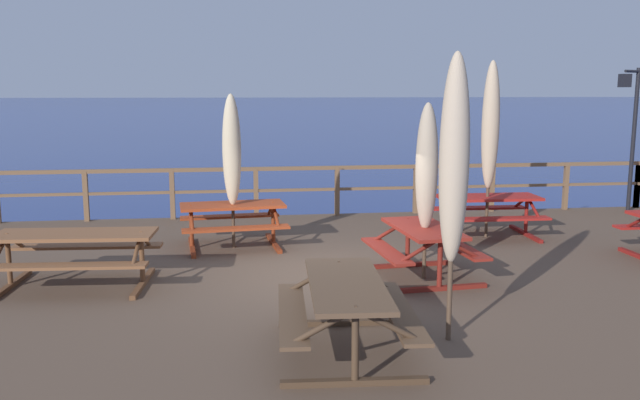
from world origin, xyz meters
TOP-DOWN VIEW (x-y plane):
  - ground_plane at (0.00, 0.00)m, footprint 600.00×600.00m
  - wooden_deck at (0.00, 0.00)m, footprint 16.25×9.49m
  - railing_waterside_far at (0.00, 4.60)m, footprint 16.05×0.10m
  - picnic_table_back_left at (1.36, -0.42)m, footprint 1.54×1.74m
  - picnic_table_mid_centre at (3.37, 2.14)m, footprint 1.91×1.45m
  - picnic_table_front_right at (-1.38, 1.89)m, footprint 1.92×1.57m
  - picnic_table_front_left at (-0.21, -3.00)m, footprint 1.52×2.03m
  - picnic_table_mid_right at (-3.56, -0.20)m, footprint 2.27×1.54m
  - patio_umbrella_short_back at (1.38, -0.45)m, footprint 0.32×0.32m
  - patio_umbrella_tall_mid_right at (3.32, 2.08)m, footprint 0.32×0.32m
  - patio_umbrella_tall_mid_left at (-1.38, 1.83)m, footprint 0.32×0.32m
  - patio_umbrella_short_mid at (0.97, -2.81)m, footprint 0.32×0.32m
  - lamp_post_hooked at (7.26, 3.95)m, footprint 0.62×0.42m

SIDE VIEW (x-z plane):
  - ground_plane at x=0.00m, z-range 0.00..0.00m
  - wooden_deck at x=0.00m, z-range 0.00..0.67m
  - picnic_table_back_left at x=1.36m, z-range 0.83..1.61m
  - picnic_table_front_right at x=-1.38m, z-range 0.84..1.62m
  - picnic_table_mid_centre at x=3.37m, z-range 0.84..1.62m
  - picnic_table_front_left at x=-0.21m, z-range 0.84..1.62m
  - picnic_table_mid_right at x=-3.56m, z-range 0.85..1.63m
  - railing_waterside_far at x=0.00m, z-range 0.88..1.97m
  - patio_umbrella_short_back at x=1.38m, z-range 1.02..3.57m
  - patio_umbrella_tall_mid_left at x=-1.38m, z-range 1.04..3.70m
  - patio_umbrella_short_mid at x=0.97m, z-range 1.10..4.22m
  - patio_umbrella_tall_mid_right at x=3.32m, z-range 1.11..4.37m
  - lamp_post_hooked at x=7.26m, z-range 1.19..4.39m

